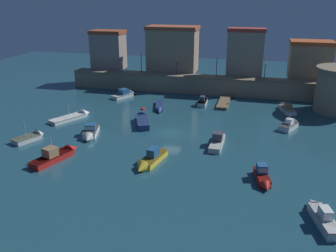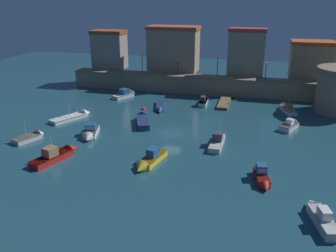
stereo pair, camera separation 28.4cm
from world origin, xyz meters
name	(u,v)px [view 2 (the right image)]	position (x,y,z in m)	size (l,w,h in m)	color
ground_plane	(171,133)	(0.00, 0.00, 0.00)	(125.96, 125.96, 0.00)	#1E4756
quay_wall	(200,84)	(0.00, 22.58, 1.69)	(51.20, 3.47, 3.36)	gray
old_town_backdrop	(201,52)	(-0.65, 26.60, 7.31)	(47.56, 5.76, 9.03)	gray
pier_dock	(225,102)	(5.53, 16.63, 0.24)	(1.82, 8.73, 0.70)	brown
quay_lamp_0	(142,60)	(-11.65, 22.58, 5.86)	(0.32, 0.32, 3.82)	black
quay_lamp_1	(178,64)	(-4.40, 22.58, 5.42)	(0.32, 0.32, 3.06)	black
quay_lamp_2	(218,64)	(3.26, 22.58, 5.81)	(0.32, 0.32, 3.72)	black
quay_lamp_3	(266,68)	(12.08, 22.58, 5.44)	(0.32, 0.32, 3.09)	black
moored_boat_0	(58,154)	(-10.79, -11.25, 0.53)	(3.53, 6.76, 3.43)	red
moored_boat_1	(126,94)	(-12.73, 16.25, 0.50)	(3.91, 5.35, 2.08)	white
moored_boat_2	(90,133)	(-10.25, -3.92, 0.51)	(2.97, 5.44, 1.95)	silver
moored_boat_3	(149,160)	(0.01, -10.04, 0.48)	(2.62, 6.07, 2.04)	gold
moored_boat_4	(286,108)	(15.81, 14.85, 0.43)	(3.04, 5.62, 2.82)	white
moored_boat_5	(160,107)	(-4.61, 10.48, 0.28)	(2.87, 6.77, 1.13)	navy
moored_boat_6	(320,216)	(17.14, -16.85, 0.54)	(2.50, 5.74, 1.78)	silver
moored_boat_7	(262,178)	(12.33, -11.09, 0.53)	(2.02, 4.60, 1.80)	red
moored_boat_8	(142,120)	(-5.24, 3.06, 0.44)	(4.01, 6.66, 1.55)	navy
moored_boat_9	(291,125)	(16.04, 6.25, 0.47)	(3.32, 4.60, 2.75)	white
moored_boat_10	(218,140)	(6.71, -1.92, 0.50)	(1.54, 6.76, 2.03)	silver
moored_boat_11	(204,101)	(2.03, 15.17, 0.51)	(1.39, 4.85, 1.87)	silver
moored_boat_12	(76,116)	(-15.97, 2.68, 0.29)	(4.74, 7.04, 3.10)	white
moored_boat_13	(32,137)	(-17.25, -6.74, 0.34)	(3.30, 4.66, 3.38)	silver
mooring_buoy_0	(143,109)	(-7.17, 9.43, 0.00)	(0.73, 0.73, 0.73)	red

